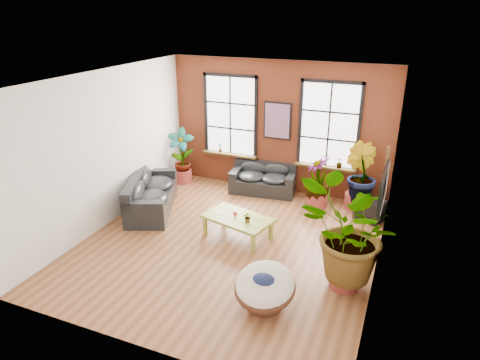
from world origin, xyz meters
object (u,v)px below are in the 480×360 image
object	(u,v)px
papasan_chair	(265,287)
sofa_back	(264,179)
sofa_left	(149,194)
coffee_table	(237,219)

from	to	relation	value
papasan_chair	sofa_back	bearing A→B (deg)	109.29
sofa_left	coffee_table	size ratio (longest dim) A/B	1.49
coffee_table	papasan_chair	world-z (taller)	papasan_chair
sofa_back	sofa_left	distance (m)	3.11
sofa_left	papasan_chair	distance (m)	4.61
sofa_left	papasan_chair	size ratio (longest dim) A/B	2.33
sofa_left	coffee_table	world-z (taller)	sofa_left
sofa_left	sofa_back	bearing A→B (deg)	-69.38
coffee_table	papasan_chair	distance (m)	2.44
papasan_chair	sofa_left	bearing A→B (deg)	147.32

